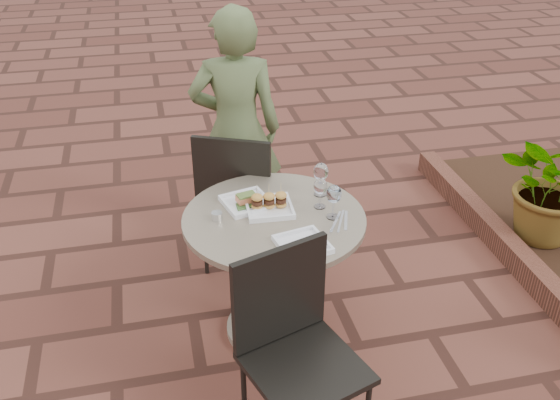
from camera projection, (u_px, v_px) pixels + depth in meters
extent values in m
plane|color=brown|center=(282.00, 358.00, 3.23)|extent=(60.00, 60.00, 0.00)
cylinder|color=gray|center=(275.00, 326.00, 3.41)|extent=(0.52, 0.52, 0.04)
cylinder|color=gray|center=(274.00, 278.00, 3.24)|extent=(0.08, 0.08, 0.70)
cylinder|color=gray|center=(274.00, 219.00, 3.05)|extent=(0.90, 0.90, 0.03)
cube|color=black|center=(242.00, 198.00, 3.75)|extent=(0.58, 0.58, 0.03)
cube|color=black|center=(232.00, 177.00, 3.45)|extent=(0.41, 0.21, 0.46)
cylinder|color=black|center=(280.00, 217.00, 4.00)|extent=(0.02, 0.02, 0.44)
cylinder|color=black|center=(223.00, 211.00, 4.06)|extent=(0.02, 0.02, 0.44)
cylinder|color=black|center=(267.00, 251.00, 3.67)|extent=(0.02, 0.02, 0.44)
cylinder|color=black|center=(205.00, 243.00, 3.74)|extent=(0.02, 0.02, 0.44)
cube|color=black|center=(305.00, 368.00, 2.56)|extent=(0.56, 0.56, 0.03)
cube|color=black|center=(280.00, 294.00, 2.58)|extent=(0.43, 0.17, 0.46)
cylinder|color=black|center=(244.00, 395.00, 2.73)|extent=(0.02, 0.02, 0.44)
cylinder|color=black|center=(316.00, 362.00, 2.90)|extent=(0.02, 0.02, 0.44)
imported|color=#4F5E34|center=(236.00, 130.00, 3.83)|extent=(0.61, 0.45, 1.53)
cube|color=white|center=(247.00, 204.00, 3.14)|extent=(0.27, 0.27, 0.01)
cube|color=#E88052|center=(247.00, 198.00, 3.12)|extent=(0.11, 0.08, 0.03)
cube|color=#4F632C|center=(246.00, 195.00, 3.11)|extent=(0.10, 0.08, 0.01)
cube|color=white|center=(269.00, 209.00, 3.10)|extent=(0.24, 0.24, 0.01)
cube|color=white|center=(303.00, 246.00, 2.82)|extent=(0.26, 0.26, 0.01)
ellipsoid|color=#D05585|center=(298.00, 251.00, 2.76)|extent=(0.04, 0.03, 0.02)
cylinder|color=white|center=(333.00, 217.00, 3.04)|extent=(0.06, 0.06, 0.00)
cylinder|color=white|center=(333.00, 209.00, 3.02)|extent=(0.01, 0.01, 0.08)
ellipsoid|color=white|center=(334.00, 194.00, 2.97)|extent=(0.08, 0.08, 0.09)
cylinder|color=white|center=(334.00, 195.00, 2.98)|extent=(0.06, 0.06, 0.04)
cylinder|color=white|center=(320.00, 194.00, 3.23)|extent=(0.06, 0.06, 0.00)
cylinder|color=white|center=(320.00, 187.00, 3.21)|extent=(0.01, 0.01, 0.08)
ellipsoid|color=white|center=(321.00, 172.00, 3.16)|extent=(0.08, 0.08, 0.10)
cylinder|color=white|center=(320.00, 206.00, 3.12)|extent=(0.06, 0.06, 0.00)
cylinder|color=white|center=(320.00, 200.00, 3.10)|extent=(0.01, 0.01, 0.07)
ellipsoid|color=white|center=(320.00, 186.00, 3.06)|extent=(0.07, 0.07, 0.09)
cylinder|color=silver|center=(217.00, 216.00, 3.01)|extent=(0.06, 0.06, 0.04)
cube|color=brown|center=(530.00, 271.00, 3.74)|extent=(0.12, 3.00, 0.15)
imported|color=#33662D|center=(553.00, 183.00, 3.92)|extent=(0.86, 0.81, 0.77)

